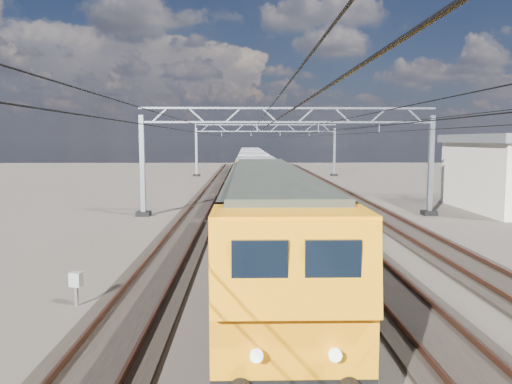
{
  "coord_description": "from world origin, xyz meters",
  "views": [
    {
      "loc": [
        -2.76,
        -28.7,
        5.01
      ],
      "look_at": [
        -2.24,
        -3.85,
        2.4
      ],
      "focal_mm": 35.0,
      "sensor_mm": 36.0,
      "label": 1
    }
  ],
  "objects_px": {
    "hopper_wagon_lead": "(256,179)",
    "catenary_gantry_far": "(266,148)",
    "locomotive": "(267,216)",
    "hopper_wagon_mid": "(253,168)",
    "hopper_wagon_third": "(251,162)",
    "catenary_gantry_mid": "(288,157)",
    "trackside_cabinet": "(76,281)",
    "hopper_wagon_fourth": "(250,158)"
  },
  "relations": [
    {
      "from": "hopper_wagon_lead",
      "to": "catenary_gantry_far",
      "type": "bearing_deg",
      "value": 86.59
    },
    {
      "from": "locomotive",
      "to": "hopper_wagon_lead",
      "type": "bearing_deg",
      "value": 90.0
    },
    {
      "from": "locomotive",
      "to": "hopper_wagon_mid",
      "type": "bearing_deg",
      "value": 90.0
    },
    {
      "from": "hopper_wagon_lead",
      "to": "hopper_wagon_third",
      "type": "distance_m",
      "value": 28.4
    },
    {
      "from": "hopper_wagon_lead",
      "to": "hopper_wagon_third",
      "type": "height_order",
      "value": "same"
    },
    {
      "from": "catenary_gantry_mid",
      "to": "hopper_wagon_lead",
      "type": "bearing_deg",
      "value": 129.21
    },
    {
      "from": "hopper_wagon_mid",
      "to": "trackside_cabinet",
      "type": "height_order",
      "value": "hopper_wagon_mid"
    },
    {
      "from": "locomotive",
      "to": "hopper_wagon_third",
      "type": "bearing_deg",
      "value": 90.0
    },
    {
      "from": "hopper_wagon_mid",
      "to": "hopper_wagon_fourth",
      "type": "xyz_separation_m",
      "value": [
        0.0,
        28.4,
        0.0
      ]
    },
    {
      "from": "catenary_gantry_mid",
      "to": "trackside_cabinet",
      "type": "height_order",
      "value": "catenary_gantry_mid"
    },
    {
      "from": "catenary_gantry_far",
      "to": "hopper_wagon_third",
      "type": "relative_size",
      "value": 1.53
    },
    {
      "from": "locomotive",
      "to": "hopper_wagon_lead",
      "type": "xyz_separation_m",
      "value": [
        -0.0,
        17.7,
        -0.09
      ]
    },
    {
      "from": "locomotive",
      "to": "hopper_wagon_lead",
      "type": "distance_m",
      "value": 17.7
    },
    {
      "from": "hopper_wagon_third",
      "to": "trackside_cabinet",
      "type": "bearing_deg",
      "value": -96.88
    },
    {
      "from": "catenary_gantry_far",
      "to": "hopper_wagon_mid",
      "type": "distance_m",
      "value": 19.52
    },
    {
      "from": "hopper_wagon_lead",
      "to": "catenary_gantry_mid",
      "type": "bearing_deg",
      "value": -50.79
    },
    {
      "from": "catenary_gantry_mid",
      "to": "locomotive",
      "type": "xyz_separation_m",
      "value": [
        -2.0,
        -15.24,
        -1.58
      ]
    },
    {
      "from": "catenary_gantry_mid",
      "to": "catenary_gantry_far",
      "type": "height_order",
      "value": "same"
    },
    {
      "from": "hopper_wagon_third",
      "to": "trackside_cabinet",
      "type": "relative_size",
      "value": 12.5
    },
    {
      "from": "hopper_wagon_third",
      "to": "trackside_cabinet",
      "type": "distance_m",
      "value": 49.15
    },
    {
      "from": "hopper_wagon_mid",
      "to": "hopper_wagon_third",
      "type": "height_order",
      "value": "same"
    },
    {
      "from": "catenary_gantry_far",
      "to": "hopper_wagon_mid",
      "type": "bearing_deg",
      "value": -95.9
    },
    {
      "from": "hopper_wagon_lead",
      "to": "hopper_wagon_fourth",
      "type": "relative_size",
      "value": 1.0
    },
    {
      "from": "catenary_gantry_mid",
      "to": "hopper_wagon_mid",
      "type": "xyz_separation_m",
      "value": [
        -2.0,
        16.65,
        -1.67
      ]
    },
    {
      "from": "hopper_wagon_lead",
      "to": "hopper_wagon_fourth",
      "type": "xyz_separation_m",
      "value": [
        0.0,
        42.6,
        0.0
      ]
    },
    {
      "from": "catenary_gantry_far",
      "to": "trackside_cabinet",
      "type": "relative_size",
      "value": 19.14
    },
    {
      "from": "catenary_gantry_far",
      "to": "hopper_wagon_lead",
      "type": "distance_m",
      "value": 33.65
    },
    {
      "from": "hopper_wagon_fourth",
      "to": "hopper_wagon_mid",
      "type": "bearing_deg",
      "value": -90.0
    },
    {
      "from": "catenary_gantry_far",
      "to": "hopper_wagon_third",
      "type": "xyz_separation_m",
      "value": [
        -2.0,
        -5.15,
        -1.67
      ]
    },
    {
      "from": "hopper_wagon_mid",
      "to": "hopper_wagon_fourth",
      "type": "height_order",
      "value": "same"
    },
    {
      "from": "hopper_wagon_mid",
      "to": "hopper_wagon_fourth",
      "type": "distance_m",
      "value": 28.4
    },
    {
      "from": "catenary_gantry_far",
      "to": "hopper_wagon_mid",
      "type": "height_order",
      "value": "catenary_gantry_far"
    },
    {
      "from": "locomotive",
      "to": "hopper_wagon_fourth",
      "type": "height_order",
      "value": "locomotive"
    },
    {
      "from": "hopper_wagon_lead",
      "to": "trackside_cabinet",
      "type": "height_order",
      "value": "hopper_wagon_lead"
    },
    {
      "from": "catenary_gantry_mid",
      "to": "locomotive",
      "type": "distance_m",
      "value": 15.45
    },
    {
      "from": "catenary_gantry_mid",
      "to": "hopper_wagon_third",
      "type": "height_order",
      "value": "catenary_gantry_mid"
    },
    {
      "from": "catenary_gantry_far",
      "to": "hopper_wagon_fourth",
      "type": "relative_size",
      "value": 1.53
    },
    {
      "from": "catenary_gantry_far",
      "to": "hopper_wagon_third",
      "type": "height_order",
      "value": "catenary_gantry_far"
    },
    {
      "from": "catenary_gantry_far",
      "to": "locomotive",
      "type": "relative_size",
      "value": 0.94
    },
    {
      "from": "hopper_wagon_lead",
      "to": "hopper_wagon_mid",
      "type": "relative_size",
      "value": 1.0
    },
    {
      "from": "hopper_wagon_third",
      "to": "hopper_wagon_fourth",
      "type": "height_order",
      "value": "same"
    },
    {
      "from": "catenary_gantry_far",
      "to": "locomotive",
      "type": "distance_m",
      "value": 51.31
    }
  ]
}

